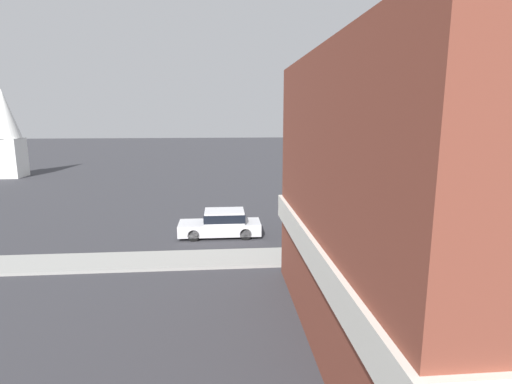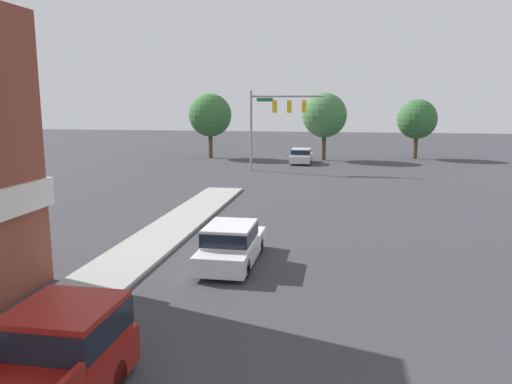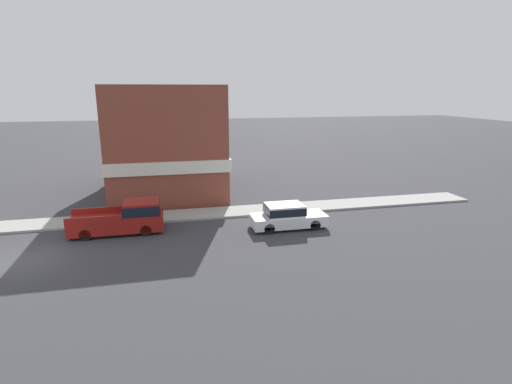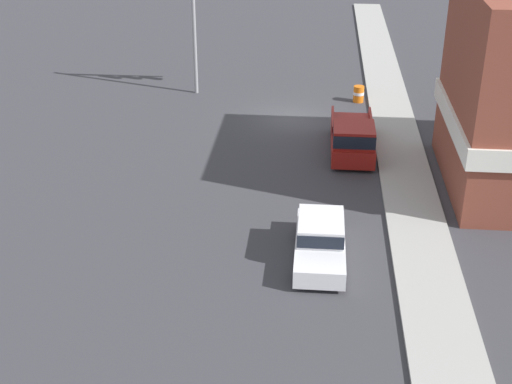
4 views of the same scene
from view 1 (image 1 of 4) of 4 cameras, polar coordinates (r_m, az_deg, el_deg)
name	(u,v)px [view 1 (image 1 of 4)]	position (r m, az deg, el deg)	size (l,w,h in m)	color
ground_plane	(443,222)	(28.99, 25.14, -3.94)	(200.00, 200.00, 0.00)	#38383D
sidewalk_curb	(503,250)	(24.42, 31.82, -7.07)	(2.40, 60.00, 0.14)	#9E9E99
near_signal_assembly	(473,131)	(33.43, 28.60, 7.70)	(6.69, 0.49, 7.91)	gray
car_lead	(222,223)	(23.20, -4.92, -4.41)	(1.81, 4.68, 1.54)	black
pickup_truck_parked	(394,224)	(23.77, 19.15, -4.29)	(2.05, 5.42, 1.90)	black
corner_brick_building	(463,210)	(13.00, 27.43, -2.28)	(12.52, 8.97, 8.73)	brown
church_steeple	(6,132)	(52.65, -32.15, 7.31)	(3.21, 3.21, 9.74)	white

